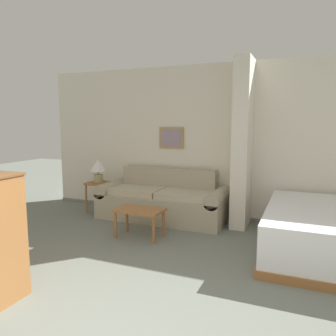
# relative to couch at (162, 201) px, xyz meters

# --- Properties ---
(wall_back) EXTENTS (7.08, 0.16, 2.60)m
(wall_back) POSITION_rel_couch_xyz_m (1.06, 0.48, 0.98)
(wall_back) COLOR silver
(wall_back) RESTS_ON ground_plane
(wall_partition_pillar) EXTENTS (0.24, 0.57, 2.60)m
(wall_partition_pillar) POSITION_rel_couch_xyz_m (1.29, 0.14, 0.99)
(wall_partition_pillar) COLOR silver
(wall_partition_pillar) RESTS_ON ground_plane
(couch) EXTENTS (2.17, 0.84, 0.84)m
(couch) POSITION_rel_couch_xyz_m (0.00, 0.00, 0.00)
(couch) COLOR tan
(couch) RESTS_ON ground_plane
(coffee_table) EXTENTS (0.68, 0.41, 0.42)m
(coffee_table) POSITION_rel_couch_xyz_m (0.07, -0.96, 0.05)
(coffee_table) COLOR #996033
(coffee_table) RESTS_ON ground_plane
(side_table) EXTENTS (0.38, 0.38, 0.56)m
(side_table) POSITION_rel_couch_xyz_m (-1.24, -0.06, 0.13)
(side_table) COLOR #996033
(side_table) RESTS_ON ground_plane
(table_lamp) EXTENTS (0.29, 0.29, 0.42)m
(table_lamp) POSITION_rel_couch_xyz_m (-1.24, -0.06, 0.51)
(table_lamp) COLOR tan
(table_lamp) RESTS_ON side_table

